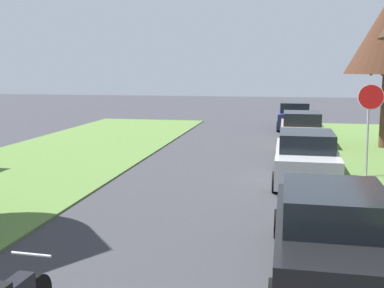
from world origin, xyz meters
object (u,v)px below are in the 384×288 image
(parked_sedan_tan, at_px, (301,130))
(parked_sedan_black, at_px, (331,235))
(parked_sedan_silver, at_px, (305,158))
(parked_sedan_navy, at_px, (294,117))
(stop_sign_far, at_px, (370,110))

(parked_sedan_tan, bearing_deg, parked_sedan_black, -90.04)
(parked_sedan_silver, height_order, parked_sedan_tan, same)
(parked_sedan_tan, height_order, parked_sedan_navy, same)
(parked_sedan_silver, bearing_deg, parked_sedan_tan, 89.01)
(parked_sedan_tan, distance_m, parked_sedan_navy, 6.41)
(parked_sedan_silver, distance_m, parked_sedan_navy, 13.27)
(stop_sign_far, bearing_deg, parked_sedan_tan, 107.11)
(parked_sedan_tan, bearing_deg, parked_sedan_navy, 91.64)
(parked_sedan_black, distance_m, parked_sedan_silver, 6.95)
(parked_sedan_black, distance_m, parked_sedan_tan, 13.80)
(parked_sedan_tan, bearing_deg, parked_sedan_silver, -90.99)
(parked_sedan_black, xyz_separation_m, parked_sedan_navy, (-0.17, 20.21, 0.00))
(parked_sedan_silver, height_order, parked_sedan_navy, same)
(parked_sedan_black, bearing_deg, parked_sedan_navy, 90.49)
(parked_sedan_black, bearing_deg, parked_sedan_silver, 90.90)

